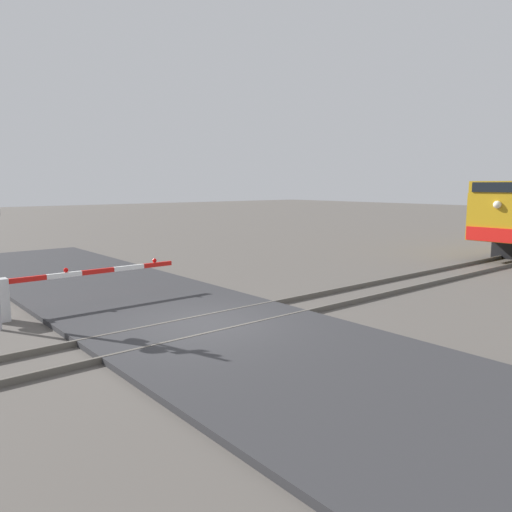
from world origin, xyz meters
name	(u,v)px	position (x,y,z in m)	size (l,w,h in m)	color
ground_plane	(204,329)	(0.00, 0.00, 0.00)	(160.00, 160.00, 0.00)	#514C47
rail_track_left	(189,320)	(-0.72, 0.00, 0.07)	(0.08, 80.00, 0.15)	#59544C
rail_track_right	(220,332)	(0.72, 0.00, 0.07)	(0.08, 80.00, 0.15)	#59544C
road_surface	(204,326)	(0.00, 0.00, 0.07)	(36.00, 6.10, 0.14)	#2D2D30
crossing_gate	(29,289)	(-4.11, -3.10, 0.81)	(0.36, 5.78, 1.29)	silver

